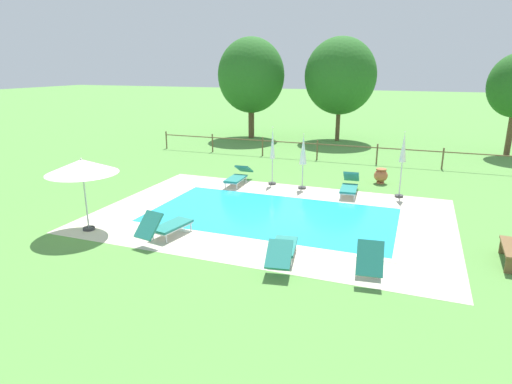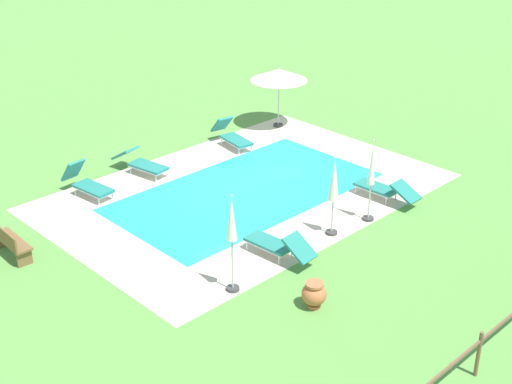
{
  "view_description": "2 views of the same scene",
  "coord_description": "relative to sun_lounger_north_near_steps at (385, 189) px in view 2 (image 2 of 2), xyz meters",
  "views": [
    {
      "loc": [
        4.39,
        -13.14,
        4.86
      ],
      "look_at": [
        -0.75,
        0.5,
        0.6
      ],
      "focal_mm": 30.41,
      "sensor_mm": 36.0,
      "label": 1
    },
    {
      "loc": [
        13.6,
        14.45,
        9.57
      ],
      "look_at": [
        1.49,
        2.01,
        1.18
      ],
      "focal_mm": 50.51,
      "sensor_mm": 36.0,
      "label": 2
    }
  ],
  "objects": [
    {
      "name": "patio_umbrella_closed_row_mid_west",
      "position": [
        1.36,
        0.47,
        1.16
      ],
      "size": [
        0.32,
        0.32,
        2.45
      ],
      "color": "#383838",
      "rests_on": "ground"
    },
    {
      "name": "sun_lounger_north_near_steps",
      "position": [
        0.0,
        0.0,
        0.0
      ],
      "size": [
        0.68,
        2.09,
        0.73
      ],
      "color": "#237A70",
      "rests_on": "ground"
    },
    {
      "name": "patio_umbrella_closed_row_centre",
      "position": [
        6.53,
        0.43,
        1.35
      ],
      "size": [
        0.32,
        0.32,
        2.54
      ],
      "color": "#383838",
      "rests_on": "ground"
    },
    {
      "name": "sun_lounger_south_far",
      "position": [
        4.67,
        0.12,
        0.01
      ],
      "size": [
        0.74,
        2.05,
        0.82
      ],
      "color": "#237A70",
      "rests_on": "ground"
    },
    {
      "name": "pool_coping_rim",
      "position": [
        2.6,
        -3.29,
        -0.35
      ],
      "size": [
        8.61,
        4.87,
        0.01
      ],
      "color": "beige",
      "rests_on": "ground"
    },
    {
      "name": "sun_lounger_north_end",
      "position": [
        6.17,
        -6.44,
        0.04
      ],
      "size": [
        0.8,
        1.88,
        1.01
      ],
      "color": "#237A70",
      "rests_on": "ground"
    },
    {
      "name": "patio_umbrella_open_foreground",
      "position": [
        -2.23,
        -6.57,
        1.64
      ],
      "size": [
        2.1,
        2.1,
        2.26
      ],
      "color": "#383838",
      "rests_on": "ground"
    },
    {
      "name": "pool_deck_paving",
      "position": [
        2.6,
        -3.29,
        -0.35
      ],
      "size": [
        11.68,
        7.93,
        0.01
      ],
      "primitive_type": "cube",
      "color": "beige",
      "rests_on": "ground"
    },
    {
      "name": "patio_umbrella_closed_row_west",
      "position": [
        2.73,
        0.27,
        1.15
      ],
      "size": [
        0.32,
        0.32,
        2.28
      ],
      "color": "#383838",
      "rests_on": "ground"
    },
    {
      "name": "sun_lounger_north_far",
      "position": [
        0.37,
        -6.31,
        0.03
      ],
      "size": [
        0.92,
        1.98,
        0.95
      ],
      "color": "#237A70",
      "rests_on": "ground"
    },
    {
      "name": "wooden_bench_lawn_side",
      "position": [
        9.57,
        -4.69,
        0.11
      ],
      "size": [
        0.51,
        1.52,
        0.87
      ],
      "color": "brown",
      "rests_on": "ground"
    },
    {
      "name": "terracotta_urn_near_fence",
      "position": [
        5.66,
        2.24,
        -0.0
      ],
      "size": [
        0.58,
        0.58,
        0.65
      ],
      "color": "#B7663D",
      "rests_on": "ground"
    },
    {
      "name": "swimming_pool_water",
      "position": [
        2.6,
        -3.29,
        -0.35
      ],
      "size": [
        8.13,
        4.39,
        0.01
      ],
      "primitive_type": "cube",
      "color": "#23A8C1",
      "rests_on": "ground"
    },
    {
      "name": "ground_plane",
      "position": [
        2.6,
        -3.29,
        -0.35
      ],
      "size": [
        160.0,
        160.0,
        0.0
      ],
      "primitive_type": "plane",
      "color": "#599342"
    },
    {
      "name": "sun_lounger_north_mid",
      "position": [
        4.03,
        -6.63,
        0.01
      ],
      "size": [
        0.94,
        2.11,
        0.78
      ],
      "color": "#237A70",
      "rests_on": "ground"
    }
  ]
}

